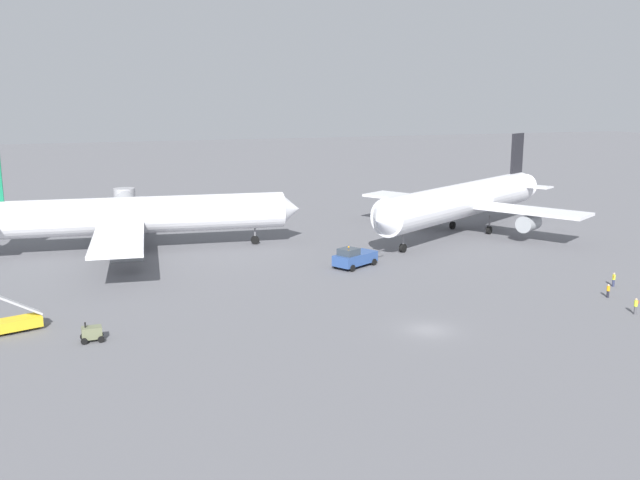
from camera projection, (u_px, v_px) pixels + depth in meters
The scene contains 10 objects.
ground_plane at pixel (428, 330), 67.75m from camera, with size 600.00×600.00×0.00m, color slate.
airliner_at_gate_left at pixel (133, 216), 101.50m from camera, with size 49.22×48.04×16.00m.
airliner_being_pushed at pixel (464, 201), 113.43m from camera, with size 44.87×37.11×15.70m.
pushback_tug at pixel (354, 257), 92.29m from camera, with size 9.18×5.87×3.04m.
gse_gpu_cart_small at pixel (92, 333), 64.44m from camera, with size 2.13×1.64×1.90m.
gse_stair_truck_yellow at pixel (17, 321), 67.12m from camera, with size 4.93×3.25×4.06m.
ground_crew_ramp_agent_by_cones at pixel (636, 306), 72.31m from camera, with size 0.50×0.36×1.75m.
ground_crew_wing_walker_right at pixel (614, 279), 82.89m from camera, with size 0.42×0.41×1.70m.
ground_crew_marshaller_foreground at pixel (608, 291), 78.39m from camera, with size 0.36×0.36×1.55m.
jet_bridge at pixel (126, 202), 121.40m from camera, with size 4.33×17.23×5.87m.
Camera 1 is at (-32.15, -56.94, 22.46)m, focal length 38.93 mm.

